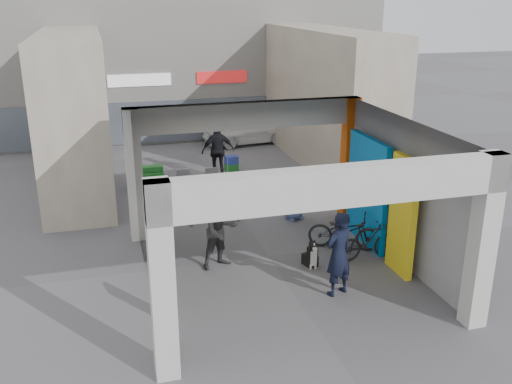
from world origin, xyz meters
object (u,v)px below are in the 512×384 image
object	(u,v)px
man_back_turned	(220,231)
white_van	(246,129)
man_crates	(218,151)
man_elderly	(295,193)
border_collie	(311,256)
bicycle_rear	(368,241)
produce_stand	(149,181)
man_with_dog	(339,254)
bicycle_front	(344,231)
cafe_set	(193,193)

from	to	relation	value
man_back_turned	white_van	distance (m)	11.89
man_crates	man_elderly	bearing A→B (deg)	102.84
man_crates	border_collie	bearing A→B (deg)	91.65
bicycle_rear	produce_stand	bearing A→B (deg)	30.73
produce_stand	bicycle_rear	world-z (taller)	bicycle_rear
border_collie	man_with_dog	size ratio (longest dim) A/B	0.38
man_elderly	white_van	bearing A→B (deg)	70.83
produce_stand	man_with_dog	distance (m)	8.83
man_with_dog	bicycle_front	distance (m)	2.43
man_elderly	bicycle_rear	xyz separation A→B (m)	(0.84, -2.99, -0.30)
cafe_set	man_elderly	bearing A→B (deg)	-37.63
border_collie	bicycle_front	distance (m)	1.40
man_back_turned	man_elderly	bearing A→B (deg)	22.53
cafe_set	white_van	world-z (taller)	white_van
cafe_set	white_van	distance (m)	7.76
bicycle_rear	man_back_turned	bearing A→B (deg)	77.17
bicycle_front	white_van	distance (m)	11.20
man_back_turned	man_elderly	xyz separation A→B (m)	(2.70, 2.41, -0.14)
man_crates	bicycle_rear	size ratio (longest dim) A/B	1.26
bicycle_rear	cafe_set	bearing A→B (deg)	31.10
produce_stand	man_elderly	distance (m)	5.39
cafe_set	man_back_turned	size ratio (longest dim) A/B	0.90
cafe_set	man_with_dog	bearing A→B (deg)	-72.22
man_elderly	bicycle_front	bearing A→B (deg)	-90.02
produce_stand	man_back_turned	size ratio (longest dim) A/B	0.63
border_collie	man_elderly	bearing A→B (deg)	63.69
white_van	border_collie	bearing A→B (deg)	165.70
border_collie	man_back_turned	xyz separation A→B (m)	(-2.07, 0.61, 0.63)
man_with_dog	man_elderly	world-z (taller)	man_with_dog
man_back_turned	cafe_set	bearing A→B (deg)	69.62
bicycle_front	bicycle_rear	bearing A→B (deg)	-128.71
border_collie	man_elderly	xyz separation A→B (m)	(0.63, 3.02, 0.49)
bicycle_front	man_with_dog	bearing A→B (deg)	-179.13
border_collie	man_with_dog	world-z (taller)	man_with_dog
man_back_turned	bicycle_front	xyz separation A→B (m)	(3.24, 0.13, -0.44)
man_back_turned	bicycle_front	world-z (taller)	man_back_turned
border_collie	white_van	bearing A→B (deg)	68.13
produce_stand	man_crates	xyz separation A→B (m)	(2.48, 0.63, 0.69)
border_collie	man_crates	world-z (taller)	man_crates
produce_stand	man_crates	distance (m)	2.65
produce_stand	bicycle_front	bearing A→B (deg)	-31.44
man_back_turned	bicycle_front	size ratio (longest dim) A/B	1.00
border_collie	bicycle_rear	bearing A→B (deg)	-13.18
produce_stand	man_back_turned	distance (m)	6.34
man_crates	man_with_dog	bearing A→B (deg)	91.32
cafe_set	man_elderly	size ratio (longest dim) A/B	1.06
bicycle_rear	white_van	world-z (taller)	white_van
man_with_dog	man_crates	xyz separation A→B (m)	(-0.75, 8.83, 0.05)
border_collie	man_elderly	size ratio (longest dim) A/B	0.46
white_van	man_crates	bearing A→B (deg)	146.87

